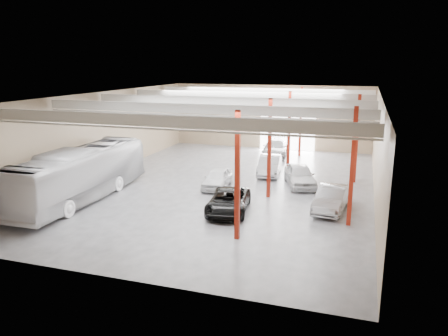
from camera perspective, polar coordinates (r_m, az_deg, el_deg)
The scene contains 8 objects.
depot_shell at distance 33.63m, azimuth 0.76°, elevation 6.13°, with size 22.12×32.12×7.06m.
coach_bus at distance 31.81m, azimuth -18.23°, elevation -0.77°, with size 3.07×13.12×3.65m, color silver.
black_sedan at distance 27.94m, azimuth 0.59°, elevation -4.36°, with size 2.41×5.22×1.45m, color black.
car_row_a at distance 33.44m, azimuth -0.88°, elevation -1.32°, with size 1.74×4.34×1.48m, color silver.
car_row_b at distance 37.53m, azimuth 5.97°, elevation 0.38°, with size 1.73×4.95×1.63m, color #ACACB1.
car_row_c at distance 45.02m, azimuth 6.70°, elevation 2.62°, with size 2.39×5.88×1.71m, color gray.
car_right_near at distance 29.11m, azimuth 13.86°, elevation -3.87°, with size 1.70×4.87×1.60m, color #A0A1A5.
car_right_far at distance 34.35m, azimuth 9.88°, elevation -0.93°, with size 2.00×4.98×1.70m, color silver.
Camera 1 is at (9.97, -31.38, 9.33)m, focal length 35.00 mm.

